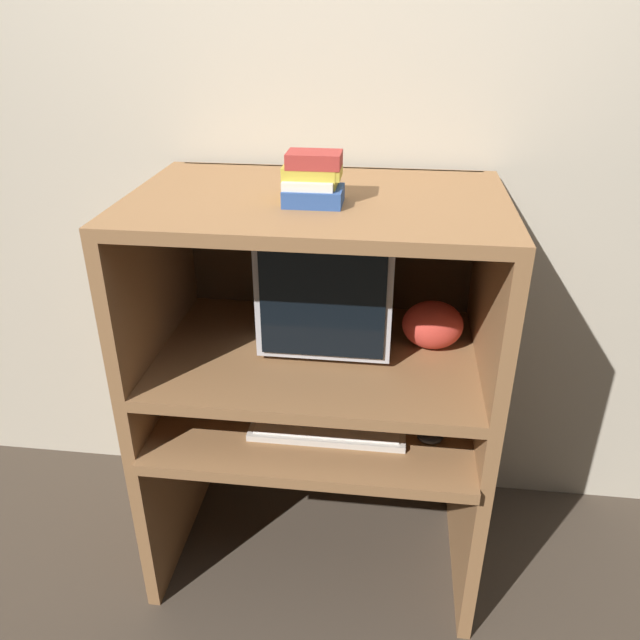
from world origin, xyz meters
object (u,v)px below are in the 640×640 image
Objects in this scene: keyboard at (327,430)px; snack_bag at (433,325)px; crt_monitor at (329,279)px; book_stack at (313,180)px; mouse at (430,437)px; storage_box at (311,183)px.

snack_bag reaches higher than keyboard.
snack_bag is (0.32, -0.03, -0.12)m from crt_monitor.
snack_bag is (0.30, 0.22, 0.26)m from keyboard.
snack_bag is 1.21× the size of book_stack.
snack_bag is (-0.01, 0.22, 0.26)m from mouse.
snack_bag is at bearing 17.65° from storage_box.
keyboard is (0.02, -0.25, -0.39)m from crt_monitor.
snack_bag is at bearing -4.98° from crt_monitor.
keyboard is at bearing 179.88° from mouse.
mouse is 0.49× the size of book_stack.
book_stack is (-0.05, 0.08, 0.74)m from keyboard.
storage_box is (-0.36, 0.10, 0.72)m from mouse.
book_stack is (-0.36, 0.08, 0.73)m from mouse.
storage_box is at bearing -104.00° from crt_monitor.
storage_box is (-0.01, 0.02, -0.01)m from book_stack.
storage_box is at bearing 111.84° from book_stack.
book_stack is 0.03m from storage_box.
mouse is at bearing -13.12° from book_stack.
mouse is 0.41× the size of snack_bag.
snack_bag is 1.33× the size of storage_box.
crt_monitor is 2.82× the size of storage_box.
book_stack reaches higher than snack_bag.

